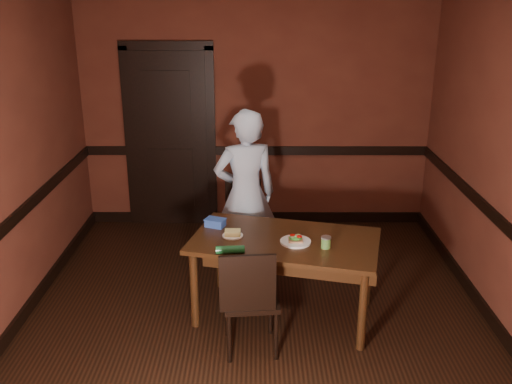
{
  "coord_description": "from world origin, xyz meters",
  "views": [
    {
      "loc": [
        0.01,
        -4.23,
        2.66
      ],
      "look_at": [
        0.0,
        0.35,
        1.05
      ],
      "focal_mm": 40.0,
      "sensor_mm": 36.0,
      "label": 1
    }
  ],
  "objects_px": {
    "sandwich_plate": "(296,241)",
    "cheese_saucer": "(233,234)",
    "chair_far": "(239,222)",
    "sauce_jar": "(326,242)",
    "dining_table": "(284,277)",
    "person": "(245,195)",
    "chair_near": "(251,297)",
    "food_tub": "(215,223)"
  },
  "relations": [
    {
      "from": "person",
      "to": "sauce_jar",
      "type": "distance_m",
      "value": 1.16
    },
    {
      "from": "dining_table",
      "to": "person",
      "type": "relative_size",
      "value": 0.92
    },
    {
      "from": "sandwich_plate",
      "to": "sauce_jar",
      "type": "relative_size",
      "value": 2.63
    },
    {
      "from": "chair_near",
      "to": "chair_far",
      "type": "bearing_deg",
      "value": -90.89
    },
    {
      "from": "chair_far",
      "to": "person",
      "type": "height_order",
      "value": "person"
    },
    {
      "from": "dining_table",
      "to": "cheese_saucer",
      "type": "xyz_separation_m",
      "value": [
        -0.44,
        0.05,
        0.38
      ]
    },
    {
      "from": "dining_table",
      "to": "chair_far",
      "type": "bearing_deg",
      "value": 123.99
    },
    {
      "from": "dining_table",
      "to": "sandwich_plate",
      "type": "xyz_separation_m",
      "value": [
        0.08,
        -0.07,
        0.38
      ]
    },
    {
      "from": "sauce_jar",
      "to": "food_tub",
      "type": "distance_m",
      "value": 1.02
    },
    {
      "from": "person",
      "to": "chair_far",
      "type": "bearing_deg",
      "value": -93.15
    },
    {
      "from": "dining_table",
      "to": "sauce_jar",
      "type": "relative_size",
      "value": 15.9
    },
    {
      "from": "chair_near",
      "to": "dining_table",
      "type": "bearing_deg",
      "value": -126.04
    },
    {
      "from": "cheese_saucer",
      "to": "person",
      "type": "bearing_deg",
      "value": 82.7
    },
    {
      "from": "chair_far",
      "to": "food_tub",
      "type": "xyz_separation_m",
      "value": [
        -0.18,
        -0.88,
        0.35
      ]
    },
    {
      "from": "chair_near",
      "to": "sauce_jar",
      "type": "distance_m",
      "value": 0.75
    },
    {
      "from": "person",
      "to": "food_tub",
      "type": "relative_size",
      "value": 8.25
    },
    {
      "from": "chair_near",
      "to": "sandwich_plate",
      "type": "xyz_separation_m",
      "value": [
        0.37,
        0.41,
        0.29
      ]
    },
    {
      "from": "dining_table",
      "to": "sandwich_plate",
      "type": "relative_size",
      "value": 6.04
    },
    {
      "from": "person",
      "to": "cheese_saucer",
      "type": "height_order",
      "value": "person"
    },
    {
      "from": "chair_far",
      "to": "chair_near",
      "type": "height_order",
      "value": "chair_near"
    },
    {
      "from": "chair_far",
      "to": "sauce_jar",
      "type": "relative_size",
      "value": 8.38
    },
    {
      "from": "chair_far",
      "to": "cheese_saucer",
      "type": "bearing_deg",
      "value": -103.84
    },
    {
      "from": "dining_table",
      "to": "food_tub",
      "type": "height_order",
      "value": "food_tub"
    },
    {
      "from": "dining_table",
      "to": "sandwich_plate",
      "type": "distance_m",
      "value": 0.39
    },
    {
      "from": "chair_near",
      "to": "food_tub",
      "type": "height_order",
      "value": "chair_near"
    },
    {
      "from": "dining_table",
      "to": "food_tub",
      "type": "xyz_separation_m",
      "value": [
        -0.6,
        0.26,
        0.4
      ]
    },
    {
      "from": "person",
      "to": "cheese_saucer",
      "type": "distance_m",
      "value": 0.74
    },
    {
      "from": "sauce_jar",
      "to": "food_tub",
      "type": "xyz_separation_m",
      "value": [
        -0.92,
        0.44,
        -0.01
      ]
    },
    {
      "from": "dining_table",
      "to": "chair_near",
      "type": "relative_size",
      "value": 1.72
    },
    {
      "from": "chair_far",
      "to": "chair_near",
      "type": "relative_size",
      "value": 0.91
    },
    {
      "from": "chair_near",
      "to": "food_tub",
      "type": "xyz_separation_m",
      "value": [
        -0.32,
        0.75,
        0.31
      ]
    },
    {
      "from": "person",
      "to": "chair_near",
      "type": "bearing_deg",
      "value": 78.31
    },
    {
      "from": "person",
      "to": "cheese_saucer",
      "type": "relative_size",
      "value": 9.46
    },
    {
      "from": "sandwich_plate",
      "to": "cheese_saucer",
      "type": "relative_size",
      "value": 1.45
    },
    {
      "from": "chair_far",
      "to": "sauce_jar",
      "type": "bearing_deg",
      "value": -73.5
    },
    {
      "from": "dining_table",
      "to": "chair_far",
      "type": "height_order",
      "value": "chair_far"
    },
    {
      "from": "sandwich_plate",
      "to": "chair_near",
      "type": "bearing_deg",
      "value": -131.89
    },
    {
      "from": "cheese_saucer",
      "to": "dining_table",
      "type": "bearing_deg",
      "value": -6.96
    },
    {
      "from": "sandwich_plate",
      "to": "cheese_saucer",
      "type": "xyz_separation_m",
      "value": [
        -0.52,
        0.13,
        0.0
      ]
    },
    {
      "from": "chair_near",
      "to": "person",
      "type": "height_order",
      "value": "person"
    },
    {
      "from": "sauce_jar",
      "to": "cheese_saucer",
      "type": "xyz_separation_m",
      "value": [
        -0.76,
        0.23,
        -0.03
      ]
    },
    {
      "from": "food_tub",
      "to": "dining_table",
      "type": "bearing_deg",
      "value": -2.7
    }
  ]
}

